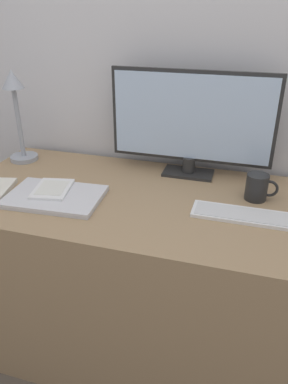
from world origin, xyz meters
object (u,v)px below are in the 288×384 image
(monitor, at_px, (191,122))
(keyboard, at_px, (241,215))
(coffee_mug, at_px, (257,187))
(desk_lamp, at_px, (17,108))
(ereader, at_px, (52,189))
(laptop, at_px, (55,197))

(monitor, height_order, keyboard, monitor)
(monitor, height_order, coffee_mug, monitor)
(coffee_mug, bearing_deg, monitor, 151.67)
(keyboard, height_order, desk_lamp, desk_lamp)
(ereader, relative_size, desk_lamp, 0.48)
(ereader, height_order, coffee_mug, coffee_mug)
(ereader, xyz_separation_m, coffee_mug, (0.72, 0.18, 0.02))
(coffee_mug, bearing_deg, desk_lamp, 174.68)
(desk_lamp, bearing_deg, keyboard, -13.72)
(laptop, xyz_separation_m, coffee_mug, (0.70, 0.21, 0.04))
(ereader, relative_size, coffee_mug, 1.64)
(monitor, relative_size, desk_lamp, 1.64)
(keyboard, xyz_separation_m, ereader, (-0.68, -0.03, 0.02))
(keyboard, relative_size, coffee_mug, 2.84)
(monitor, distance_m, laptop, 0.59)
(ereader, distance_m, desk_lamp, 0.45)
(keyboard, relative_size, desk_lamp, 0.83)
(laptop, relative_size, coffee_mug, 3.06)
(desk_lamp, distance_m, coffee_mug, 1.04)
(monitor, bearing_deg, ereader, -144.15)
(laptop, relative_size, ereader, 1.87)
(ereader, xyz_separation_m, desk_lamp, (-0.29, 0.27, 0.21))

